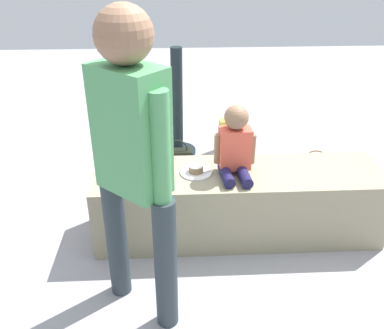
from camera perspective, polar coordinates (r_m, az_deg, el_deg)
ground_plane at (r=3.19m, az=5.96°, el=-8.98°), size 12.00×12.00×0.00m
concrete_ledge at (r=3.04m, az=6.19°, el=-5.19°), size 2.00×0.54×0.51m
child_seated at (r=2.79m, az=5.90°, el=2.64°), size 0.28×0.32×0.48m
adult_standing at (r=2.04m, az=-8.10°, el=1.87°), size 0.41×0.39×1.70m
cake_plate at (r=2.86m, az=0.57°, el=-0.86°), size 0.22×0.22×0.07m
gift_bag at (r=4.27m, az=4.95°, el=3.99°), size 0.18×0.11×0.38m
railing_post at (r=4.12m, az=-2.01°, el=6.55°), size 0.36×0.36×1.07m
water_bottle_near_gift at (r=3.89m, az=12.11°, el=-0.47°), size 0.07×0.07×0.20m
party_cup_red at (r=3.99m, az=-8.54°, el=-0.03°), size 0.07×0.07×0.10m
cake_box_white at (r=3.61m, az=-9.55°, el=-3.04°), size 0.34×0.34×0.13m
handbag_black_leather at (r=3.84m, az=-2.11°, el=0.43°), size 0.28×0.11×0.35m
handbag_brown_canvas at (r=3.79m, az=16.06°, el=-1.18°), size 0.31×0.12×0.35m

